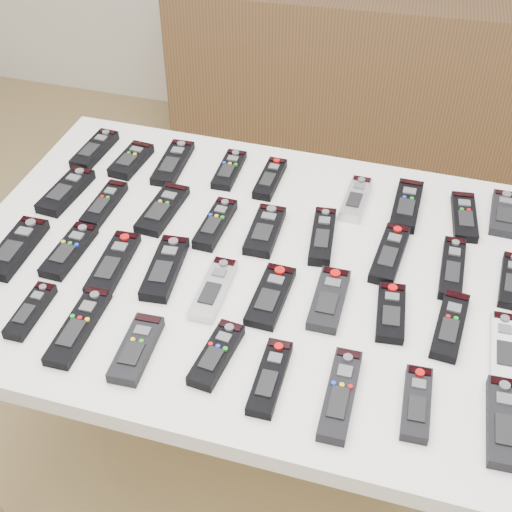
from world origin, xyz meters
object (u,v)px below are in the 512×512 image
(remote_7, at_px, (464,217))
(remote_14, at_px, (322,236))
(remote_5, at_px, (356,199))
(remote_9, at_px, (66,191))
(remote_23, at_px, (271,296))
(remote_3, at_px, (229,170))
(remote_15, at_px, (390,254))
(remote_33, at_px, (270,377))
(remote_19, at_px, (69,251))
(remote_35, at_px, (417,403))
(remote_22, at_px, (214,289))
(remote_31, at_px, (137,349))
(table, at_px, (256,283))
(remote_0, at_px, (95,150))
(remote_2, at_px, (173,163))
(remote_6, at_px, (407,205))
(remote_16, at_px, (452,268))
(remote_29, at_px, (31,311))
(remote_32, at_px, (216,355))
(remote_21, at_px, (165,268))
(remote_11, at_px, (163,209))
(sideboard, at_px, (350,79))
(remote_24, at_px, (329,299))
(remote_36, at_px, (504,422))
(remote_4, at_px, (270,179))
(remote_8, at_px, (504,214))
(remote_34, at_px, (340,395))
(remote_10, at_px, (104,204))
(remote_30, at_px, (79,326))
(remote_17, at_px, (511,280))
(remote_20, at_px, (113,263))
(remote_18, at_px, (16,248))
(remote_25, at_px, (391,313))
(remote_12, at_px, (215,224))
(remote_27, at_px, (504,348))
(remote_26, at_px, (450,325))

(remote_7, xyz_separation_m, remote_14, (-0.29, -0.16, 0.00))
(remote_5, bearing_deg, remote_9, -164.46)
(remote_5, relative_size, remote_23, 0.91)
(remote_3, distance_m, remote_15, 0.47)
(remote_33, bearing_deg, remote_7, 61.08)
(remote_19, height_order, remote_35, same)
(remote_22, bearing_deg, remote_31, -114.47)
(table, distance_m, remote_0, 0.59)
(remote_2, xyz_separation_m, remote_6, (0.58, -0.01, 0.00))
(remote_16, xyz_separation_m, remote_29, (-0.77, -0.36, 0.00))
(remote_32, bearing_deg, remote_2, 124.39)
(remote_21, bearing_deg, remote_29, -143.45)
(remote_11, distance_m, remote_32, 0.45)
(sideboard, bearing_deg, remote_6, -79.85)
(table, distance_m, remote_24, 0.20)
(remote_7, bearing_deg, remote_24, -131.77)
(remote_16, height_order, remote_36, remote_36)
(remote_4, bearing_deg, remote_8, 2.45)
(sideboard, xyz_separation_m, remote_34, (0.32, -1.94, 0.42))
(table, height_order, remote_4, remote_4)
(remote_16, xyz_separation_m, remote_22, (-0.45, -0.20, -0.00))
(remote_3, bearing_deg, remote_31, -90.16)
(remote_9, height_order, remote_32, same)
(remote_14, xyz_separation_m, remote_19, (-0.50, -0.20, -0.00))
(remote_31, height_order, remote_33, remote_31)
(remote_2, xyz_separation_m, remote_23, (0.36, -0.38, -0.00))
(remote_10, height_order, remote_31, remote_31)
(remote_30, xyz_separation_m, remote_36, (0.78, 0.00, 0.00))
(remote_11, bearing_deg, remote_23, -30.05)
(remote_17, xyz_separation_m, remote_32, (-0.51, -0.36, 0.00))
(remote_20, xyz_separation_m, remote_32, (0.29, -0.17, 0.00))
(remote_2, distance_m, remote_7, 0.70)
(remote_35, bearing_deg, sideboard, 99.72)
(remote_18, height_order, remote_32, remote_18)
(remote_11, relative_size, remote_23, 1.04)
(remote_32, bearing_deg, remote_16, 48.35)
(remote_3, bearing_deg, remote_22, -77.94)
(remote_3, bearing_deg, remote_5, -7.84)
(remote_9, distance_m, remote_25, 0.81)
(remote_24, bearing_deg, remote_9, 164.00)
(remote_18, relative_size, remote_33, 1.12)
(remote_12, xyz_separation_m, remote_30, (-0.15, -0.36, -0.00))
(remote_17, relative_size, remote_22, 0.91)
(remote_34, bearing_deg, remote_27, 33.97)
(remote_3, relative_size, remote_36, 0.86)
(remote_26, xyz_separation_m, remote_27, (0.10, -0.03, 0.00))
(remote_19, relative_size, remote_29, 1.17)
(remote_22, xyz_separation_m, remote_23, (0.11, 0.01, -0.00))
(table, distance_m, remote_33, 0.32)
(remote_22, bearing_deg, remote_16, 22.90)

